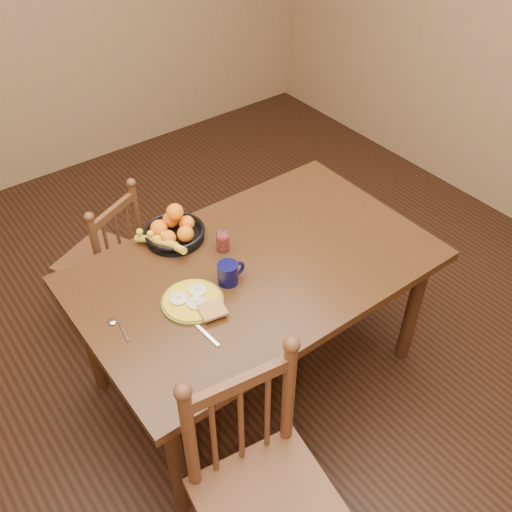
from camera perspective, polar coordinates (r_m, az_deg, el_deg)
room at (r=2.21m, az=0.00°, el=10.81°), size 4.52×5.02×2.72m
dining_table at (r=2.62m, az=0.00°, el=-2.22°), size 1.60×1.00×0.75m
chair_far at (r=3.20m, az=-14.84°, el=-0.31°), size 0.51×0.50×0.86m
chair_near at (r=2.19m, az=0.65°, el=-22.46°), size 0.53×0.51×1.03m
breakfast_plate at (r=2.39m, az=-6.26°, el=-4.48°), size 0.26×0.30×0.04m
fork at (r=2.29m, az=-5.21°, el=-7.41°), size 0.04×0.18×0.00m
spoon at (r=2.37m, az=-13.86°, el=-6.66°), size 0.04×0.16×0.01m
coffee_mug at (r=2.45m, az=-2.74°, el=-1.69°), size 0.13×0.09×0.10m
juice_glass at (r=2.62m, az=-3.35°, el=1.39°), size 0.06×0.06×0.09m
fruit_bowl at (r=2.70m, az=-8.29°, el=2.50°), size 0.32×0.32×0.17m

